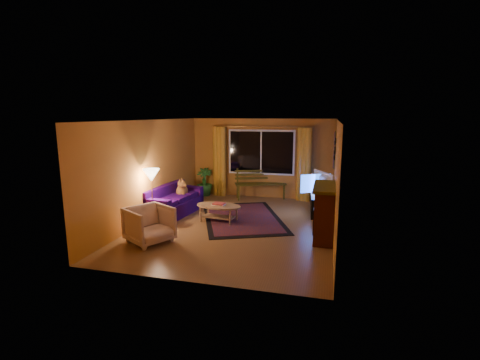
% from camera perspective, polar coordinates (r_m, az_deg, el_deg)
% --- Properties ---
extents(floor, '(4.50, 6.00, 0.02)m').
position_cam_1_polar(floor, '(8.48, -0.51, -7.42)').
color(floor, brown).
rests_on(floor, ground).
extents(ceiling, '(4.50, 6.00, 0.02)m').
position_cam_1_polar(ceiling, '(8.06, -0.54, 9.86)').
color(ceiling, white).
rests_on(ceiling, ground).
extents(wall_back, '(4.50, 0.02, 2.50)m').
position_cam_1_polar(wall_back, '(11.08, 3.53, 3.56)').
color(wall_back, '#BA792D').
rests_on(wall_back, ground).
extents(wall_left, '(0.02, 6.00, 2.50)m').
position_cam_1_polar(wall_left, '(9.02, -14.53, 1.58)').
color(wall_left, '#BA792D').
rests_on(wall_left, ground).
extents(wall_right, '(0.02, 6.00, 2.50)m').
position_cam_1_polar(wall_right, '(7.90, 15.50, 0.26)').
color(wall_right, '#BA792D').
rests_on(wall_right, ground).
extents(window, '(2.00, 0.02, 1.30)m').
position_cam_1_polar(window, '(10.99, 3.48, 4.55)').
color(window, black).
rests_on(window, wall_back).
extents(curtain_rod, '(3.20, 0.03, 0.03)m').
position_cam_1_polar(curtain_rod, '(10.89, 3.48, 8.71)').
color(curtain_rod, '#BF8C3F').
rests_on(curtain_rod, wall_back).
extents(curtain_left, '(0.36, 0.36, 2.24)m').
position_cam_1_polar(curtain_left, '(11.31, -3.35, 3.04)').
color(curtain_left, gold).
rests_on(curtain_left, ground).
extents(curtain_right, '(0.36, 0.36, 2.24)m').
position_cam_1_polar(curtain_right, '(10.79, 10.44, 2.51)').
color(curtain_right, gold).
rests_on(curtain_right, ground).
extents(bench, '(1.65, 1.01, 0.48)m').
position_cam_1_polar(bench, '(11.00, 3.38, -1.85)').
color(bench, '#39330A').
rests_on(bench, ground).
extents(potted_plant, '(0.58, 0.58, 0.90)m').
position_cam_1_polar(potted_plant, '(11.45, -5.86, -0.30)').
color(potted_plant, '#235B1E').
rests_on(potted_plant, ground).
extents(sofa, '(1.01, 1.96, 0.76)m').
position_cam_1_polar(sofa, '(9.41, -10.80, -3.30)').
color(sofa, '#200448').
rests_on(sofa, ground).
extents(dog, '(0.45, 0.50, 0.45)m').
position_cam_1_polar(dog, '(9.72, -9.52, -1.47)').
color(dog, '#945F2E').
rests_on(dog, sofa).
extents(armchair, '(1.07, 1.09, 0.84)m').
position_cam_1_polar(armchair, '(7.48, -14.66, -6.84)').
color(armchair, beige).
rests_on(armchair, ground).
extents(floor_lamp, '(0.29, 0.29, 1.34)m').
position_cam_1_polar(floor_lamp, '(8.64, -14.20, -2.72)').
color(floor_lamp, '#BF8C3F').
rests_on(floor_lamp, ground).
extents(rug, '(2.89, 3.47, 0.02)m').
position_cam_1_polar(rug, '(9.01, 0.37, -6.19)').
color(rug, '#631A0C').
rests_on(rug, ground).
extents(coffee_table, '(1.30, 1.30, 0.42)m').
position_cam_1_polar(coffee_table, '(8.70, -3.52, -5.46)').
color(coffee_table, '#92714F').
rests_on(coffee_table, ground).
extents(tv_console, '(0.51, 1.28, 0.52)m').
position_cam_1_polar(tv_console, '(9.56, 12.77, -3.89)').
color(tv_console, black).
rests_on(tv_console, ground).
extents(television, '(0.63, 1.01, 0.61)m').
position_cam_1_polar(television, '(9.44, 12.91, -0.55)').
color(television, black).
rests_on(television, tv_console).
extents(fireplace, '(0.40, 1.20, 1.10)m').
position_cam_1_polar(fireplace, '(7.67, 13.70, -5.34)').
color(fireplace, maroon).
rests_on(fireplace, ground).
extents(mirror_cluster, '(0.06, 0.60, 0.56)m').
position_cam_1_polar(mirror_cluster, '(9.12, 15.26, 5.12)').
color(mirror_cluster, black).
rests_on(mirror_cluster, wall_right).
extents(painting, '(0.04, 0.76, 0.96)m').
position_cam_1_polar(painting, '(10.28, 15.22, 4.88)').
color(painting, '#E65015').
rests_on(painting, wall_right).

